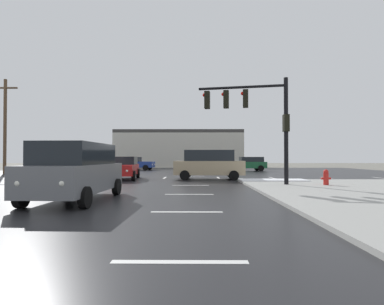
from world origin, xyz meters
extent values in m
plane|color=slate|center=(0.00, 0.00, 0.00)|extent=(120.00, 120.00, 0.00)
cube|color=#232326|center=(0.00, 0.00, 0.01)|extent=(44.00, 44.00, 0.02)
cube|color=white|center=(5.00, -4.00, 0.17)|extent=(4.00, 1.60, 0.06)
cube|color=silver|center=(0.00, -18.00, 0.02)|extent=(2.00, 0.15, 0.01)
cube|color=silver|center=(0.00, -14.00, 0.02)|extent=(2.00, 0.15, 0.01)
cube|color=silver|center=(0.00, -10.00, 0.02)|extent=(2.00, 0.15, 0.01)
cube|color=silver|center=(0.00, -6.00, 0.02)|extent=(2.00, 0.15, 0.01)
cube|color=silver|center=(0.00, -2.00, 0.02)|extent=(2.00, 0.15, 0.01)
cube|color=silver|center=(0.00, 2.00, 0.02)|extent=(2.00, 0.15, 0.01)
cube|color=silver|center=(0.00, 6.00, 0.02)|extent=(2.00, 0.15, 0.01)
cube|color=silver|center=(0.00, 10.00, 0.02)|extent=(2.00, 0.15, 0.01)
cube|color=silver|center=(0.00, 14.00, 0.02)|extent=(2.00, 0.15, 0.01)
cube|color=silver|center=(0.00, 18.00, 0.02)|extent=(2.00, 0.15, 0.01)
cube|color=silver|center=(-14.00, 0.00, 0.02)|extent=(0.15, 2.00, 0.01)
cube|color=silver|center=(-10.00, 0.00, 0.02)|extent=(0.15, 2.00, 0.01)
cube|color=silver|center=(-6.00, 0.00, 0.02)|extent=(0.15, 2.00, 0.01)
cube|color=silver|center=(-2.00, 0.00, 0.02)|extent=(0.15, 2.00, 0.01)
cube|color=silver|center=(2.00, 0.00, 0.02)|extent=(0.15, 2.00, 0.01)
cube|color=silver|center=(6.00, 0.00, 0.02)|extent=(0.15, 2.00, 0.01)
cube|color=silver|center=(10.00, 0.00, 0.02)|extent=(0.15, 2.00, 0.01)
cube|color=silver|center=(14.00, 0.00, 0.02)|extent=(0.15, 2.00, 0.01)
cube|color=silver|center=(3.50, -4.00, 0.02)|extent=(0.45, 7.00, 0.01)
cylinder|color=black|center=(5.01, -6.68, 2.93)|extent=(0.22, 0.22, 5.59)
cylinder|color=black|center=(2.73, -6.25, 5.33)|extent=(4.57, 0.99, 0.14)
cube|color=black|center=(2.96, -6.29, 4.70)|extent=(0.34, 0.41, 0.95)
sphere|color=red|center=(2.80, -6.26, 4.99)|extent=(0.20, 0.20, 0.20)
cube|color=black|center=(1.94, -6.10, 4.70)|extent=(0.34, 0.41, 0.95)
sphere|color=red|center=(1.78, -6.07, 4.99)|extent=(0.20, 0.20, 0.20)
cube|color=black|center=(0.92, -5.91, 4.70)|extent=(0.34, 0.41, 0.95)
sphere|color=red|center=(0.76, -5.88, 4.99)|extent=(0.20, 0.20, 0.20)
cube|color=black|center=(5.01, -6.68, 3.34)|extent=(0.28, 0.36, 0.90)
cylinder|color=red|center=(6.93, -6.99, 0.44)|extent=(0.26, 0.26, 0.60)
sphere|color=red|center=(6.93, -6.99, 0.81)|extent=(0.25, 0.25, 0.25)
cylinder|color=red|center=(6.75, -6.99, 0.47)|extent=(0.12, 0.11, 0.11)
cylinder|color=red|center=(7.11, -6.99, 0.47)|extent=(0.12, 0.11, 0.11)
cube|color=beige|center=(-2.23, 26.45, 2.64)|extent=(19.72, 8.00, 5.28)
cube|color=#3F3D3A|center=(-2.23, 26.45, 5.53)|extent=(19.72, 8.00, 0.50)
cube|color=black|center=(-13.68, 12.20, 0.70)|extent=(4.57, 1.97, 0.70)
cube|color=black|center=(-13.00, 12.23, 1.33)|extent=(2.54, 1.75, 0.55)
cylinder|color=black|center=(-15.17, 11.24, 0.35)|extent=(0.67, 0.25, 0.66)
cylinder|color=black|center=(-15.24, 13.04, 0.35)|extent=(0.67, 0.25, 0.66)
cylinder|color=black|center=(-12.11, 11.36, 0.35)|extent=(0.67, 0.25, 0.66)
cylinder|color=black|center=(-12.18, 13.16, 0.35)|extent=(0.67, 0.25, 0.66)
sphere|color=white|center=(-15.85, 11.54, 0.70)|extent=(0.18, 0.18, 0.18)
sphere|color=white|center=(-15.90, 12.69, 0.70)|extent=(0.18, 0.18, 0.18)
cube|color=#195933|center=(5.92, 11.37, 0.70)|extent=(4.56, 1.94, 0.70)
cube|color=black|center=(6.59, 11.40, 1.33)|extent=(2.53, 1.74, 0.55)
cylinder|color=black|center=(4.42, 10.43, 0.35)|extent=(0.67, 0.24, 0.66)
cylinder|color=black|center=(4.36, 12.22, 0.35)|extent=(0.67, 0.24, 0.66)
cylinder|color=black|center=(7.48, 10.52, 0.35)|extent=(0.67, 0.24, 0.66)
cylinder|color=black|center=(7.42, 12.32, 0.35)|extent=(0.67, 0.24, 0.66)
sphere|color=white|center=(3.74, 10.73, 0.70)|extent=(0.18, 0.18, 0.18)
sphere|color=white|center=(3.70, 11.88, 0.70)|extent=(0.18, 0.18, 0.18)
cube|color=tan|center=(1.24, -1.45, 0.82)|extent=(4.88, 2.17, 0.95)
cube|color=black|center=(1.24, -1.45, 1.67)|extent=(3.44, 1.95, 0.75)
cylinder|color=black|center=(2.91, -0.55, 0.35)|extent=(0.67, 0.25, 0.66)
cylinder|color=black|center=(2.82, -2.50, 0.35)|extent=(0.67, 0.25, 0.66)
cylinder|color=black|center=(-0.35, -0.40, 0.35)|extent=(0.67, 0.25, 0.66)
cylinder|color=black|center=(-0.44, -2.35, 0.35)|extent=(0.67, 0.25, 0.66)
sphere|color=white|center=(3.61, -0.93, 0.82)|extent=(0.18, 0.18, 0.18)
sphere|color=white|center=(3.56, -2.18, 0.82)|extent=(0.18, 0.18, 0.18)
cube|color=navy|center=(-6.91, 13.58, 0.70)|extent=(4.67, 2.28, 0.70)
cube|color=black|center=(-7.58, 13.65, 1.33)|extent=(2.64, 1.92, 0.55)
cylinder|color=black|center=(-5.29, 14.31, 0.35)|extent=(0.68, 0.29, 0.66)
cylinder|color=black|center=(-5.48, 12.52, 0.35)|extent=(0.68, 0.29, 0.66)
cylinder|color=black|center=(-8.33, 14.64, 0.35)|extent=(0.68, 0.29, 0.66)
cylinder|color=black|center=(-8.53, 12.85, 0.35)|extent=(0.68, 0.29, 0.66)
sphere|color=white|center=(-4.66, 13.91, 0.70)|extent=(0.18, 0.18, 0.18)
sphere|color=white|center=(-4.78, 12.77, 0.70)|extent=(0.18, 0.18, 0.18)
cube|color=slate|center=(-3.97, -11.79, 0.82)|extent=(2.09, 4.86, 0.95)
cube|color=black|center=(-3.97, -11.79, 1.67)|extent=(1.89, 3.41, 0.75)
cylinder|color=black|center=(-3.04, -13.45, 0.35)|extent=(0.24, 0.67, 0.66)
cylinder|color=black|center=(-4.99, -13.39, 0.35)|extent=(0.24, 0.67, 0.66)
cylinder|color=black|center=(-2.95, -10.19, 0.35)|extent=(0.24, 0.67, 0.66)
cylinder|color=black|center=(-4.90, -10.13, 0.35)|extent=(0.24, 0.67, 0.66)
sphere|color=white|center=(-3.42, -14.16, 0.82)|extent=(0.18, 0.18, 0.18)
sphere|color=white|center=(-4.66, -14.12, 0.82)|extent=(0.18, 0.18, 0.18)
cube|color=#B21919|center=(-4.77, -1.51, 0.70)|extent=(2.20, 4.65, 0.70)
cube|color=black|center=(-4.84, -0.84, 1.33)|extent=(1.88, 2.62, 0.55)
cylinder|color=black|center=(-3.74, -2.95, 0.35)|extent=(0.28, 0.68, 0.66)
cylinder|color=black|center=(-5.53, -3.12, 0.35)|extent=(0.28, 0.68, 0.66)
cylinder|color=black|center=(-4.02, 0.10, 0.35)|extent=(0.28, 0.68, 0.66)
cylinder|color=black|center=(-5.81, -0.07, 0.35)|extent=(0.28, 0.68, 0.66)
sphere|color=white|center=(-4.00, -3.65, 0.70)|extent=(0.18, 0.18, 0.18)
sphere|color=white|center=(-5.15, -3.75, 0.70)|extent=(0.18, 0.18, 0.18)
cylinder|color=brown|center=(-17.21, 5.02, 4.37)|extent=(0.28, 0.28, 8.75)
cube|color=brown|center=(-17.21, 5.02, 7.95)|extent=(2.20, 0.14, 0.14)
camera|label=1|loc=(0.22, -22.39, 1.54)|focal=28.13mm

